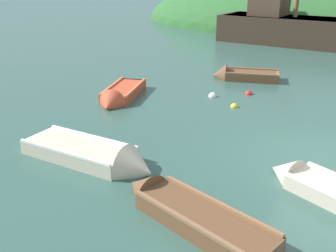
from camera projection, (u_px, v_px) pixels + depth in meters
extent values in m
plane|color=#33564C|center=(324.00, 158.00, 10.10)|extent=(120.00, 120.00, 0.00)
cube|color=#38281E|center=(325.00, 39.00, 24.86)|extent=(14.05, 3.89, 2.58)
cube|color=#997A51|center=(328.00, 20.00, 24.40)|extent=(13.49, 3.60, 0.10)
cube|color=#4C3828|center=(269.00, 7.00, 26.14)|extent=(2.27, 2.49, 1.10)
cube|color=brown|center=(252.00, 77.00, 17.39)|extent=(2.58, 1.81, 0.48)
cone|color=brown|center=(219.00, 75.00, 17.69)|extent=(0.91, 1.22, 1.09)
cube|color=#8E6242|center=(277.00, 77.00, 17.12)|extent=(0.43, 1.02, 0.33)
cube|color=#8E6242|center=(243.00, 73.00, 17.40)|extent=(0.50, 1.06, 0.05)
cube|color=#8E6242|center=(261.00, 74.00, 17.23)|extent=(0.50, 1.06, 0.05)
cube|color=#8E6242|center=(253.00, 69.00, 17.77)|extent=(2.20, 0.78, 0.07)
cube|color=#8E6242|center=(252.00, 74.00, 16.80)|extent=(2.20, 0.78, 0.07)
cube|color=#C64C2D|center=(124.00, 93.00, 15.24)|extent=(1.84, 2.81, 0.45)
cone|color=#C64C2D|center=(109.00, 106.00, 13.77)|extent=(1.18, 0.94, 1.02)
cube|color=#FF6E48|center=(134.00, 83.00, 16.35)|extent=(0.96, 0.42, 0.31)
cube|color=#FF6E48|center=(120.00, 92.00, 14.77)|extent=(1.00, 0.48, 0.05)
cube|color=#FF6E48|center=(128.00, 86.00, 15.59)|extent=(1.00, 0.48, 0.05)
cube|color=#FF6E48|center=(112.00, 86.00, 15.25)|extent=(0.88, 2.44, 0.07)
cube|color=#FF6E48|center=(136.00, 87.00, 15.04)|extent=(0.88, 2.44, 0.07)
cube|color=brown|center=(204.00, 224.00, 7.28)|extent=(3.03, 1.64, 0.47)
cone|color=brown|center=(142.00, 189.00, 8.47)|extent=(0.91, 1.05, 0.90)
cube|color=#8E6242|center=(184.00, 206.00, 7.55)|extent=(0.39, 0.89, 0.05)
cube|color=#8E6242|center=(225.00, 228.00, 6.88)|extent=(0.39, 0.89, 0.05)
cube|color=#8E6242|center=(219.00, 203.00, 7.46)|extent=(2.75, 0.79, 0.07)
cube|color=#8E6242|center=(188.00, 222.00, 6.90)|extent=(2.75, 0.79, 0.07)
cube|color=beige|center=(79.00, 153.00, 10.12)|extent=(3.05, 1.29, 0.48)
cone|color=beige|center=(138.00, 170.00, 9.26)|extent=(0.77, 1.16, 1.14)
cube|color=white|center=(39.00, 140.00, 10.76)|extent=(0.15, 1.09, 0.33)
cube|color=white|center=(94.00, 151.00, 9.81)|extent=(0.21, 1.11, 0.05)
cube|color=white|center=(63.00, 143.00, 10.29)|extent=(0.21, 1.11, 0.05)
cube|color=white|center=(63.00, 152.00, 9.57)|extent=(2.96, 0.16, 0.07)
cube|color=white|center=(92.00, 136.00, 10.47)|extent=(2.96, 0.16, 0.07)
cone|color=beige|center=(284.00, 172.00, 9.18)|extent=(0.92, 1.06, 0.88)
cube|color=white|center=(329.00, 186.00, 8.26)|extent=(0.47, 0.86, 0.05)
sphere|color=yellow|center=(234.00, 107.00, 13.94)|extent=(0.28, 0.28, 0.28)
sphere|color=white|center=(213.00, 96.00, 15.11)|extent=(0.34, 0.34, 0.34)
sphere|color=red|center=(249.00, 94.00, 15.38)|extent=(0.31, 0.31, 0.31)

